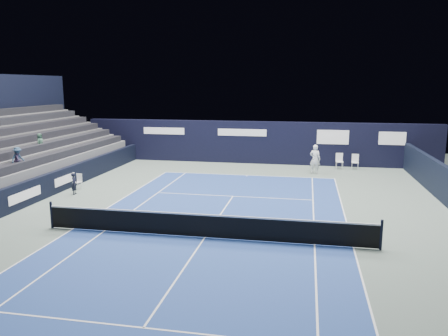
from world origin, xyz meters
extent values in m
plane|color=#58685F|center=(0.00, 2.00, 0.00)|extent=(48.00, 48.00, 0.00)
cube|color=navy|center=(0.00, 0.00, 0.00)|extent=(10.97, 23.77, 0.01)
cube|color=white|center=(5.98, 15.26, 0.50)|extent=(0.51, 0.49, 0.05)
cube|color=white|center=(5.96, 15.48, 0.80)|extent=(0.48, 0.07, 0.57)
cylinder|color=white|center=(6.17, 15.47, 0.25)|extent=(0.03, 0.03, 0.50)
cylinder|color=white|center=(5.76, 15.44, 0.25)|extent=(0.03, 0.03, 0.50)
cylinder|color=white|center=(6.19, 15.08, 0.25)|extent=(0.03, 0.03, 0.50)
cylinder|color=white|center=(5.78, 15.06, 0.25)|extent=(0.03, 0.03, 0.50)
cube|color=white|center=(5.96, 15.50, 0.89)|extent=(0.39, 0.12, 0.37)
cube|color=silver|center=(7.02, 15.25, 0.49)|extent=(0.50, 0.47, 0.04)
cube|color=silver|center=(7.03, 15.46, 0.78)|extent=(0.47, 0.06, 0.56)
cylinder|color=silver|center=(7.23, 15.43, 0.24)|extent=(0.03, 0.03, 0.49)
cylinder|color=silver|center=(6.83, 15.45, 0.24)|extent=(0.03, 0.03, 0.49)
cylinder|color=silver|center=(7.21, 15.05, 0.24)|extent=(0.03, 0.03, 0.49)
cylinder|color=silver|center=(6.81, 15.08, 0.24)|extent=(0.03, 0.03, 0.49)
cube|color=white|center=(-8.79, 6.33, 0.40)|extent=(0.47, 0.46, 0.04)
cube|color=white|center=(-8.74, 6.50, 0.64)|extent=(0.38, 0.13, 0.46)
cylinder|color=white|center=(-8.59, 6.43, 0.20)|extent=(0.02, 0.02, 0.40)
cylinder|color=white|center=(-8.91, 6.52, 0.20)|extent=(0.02, 0.02, 0.40)
cylinder|color=white|center=(-8.67, 6.13, 0.20)|extent=(0.02, 0.02, 0.40)
cylinder|color=white|center=(-8.99, 6.22, 0.20)|extent=(0.02, 0.02, 0.40)
imported|color=black|center=(-8.39, 5.30, 0.58)|extent=(0.35, 0.46, 1.15)
cube|color=white|center=(0.00, 11.88, 0.01)|extent=(10.97, 0.06, 0.00)
cube|color=white|center=(5.49, 0.00, 0.01)|extent=(0.06, 23.77, 0.00)
cube|color=white|center=(-5.49, 0.00, 0.01)|extent=(0.06, 23.77, 0.00)
cube|color=white|center=(4.12, 0.00, 0.01)|extent=(0.06, 23.77, 0.00)
cube|color=white|center=(-4.12, 0.00, 0.01)|extent=(0.06, 23.77, 0.00)
cube|color=white|center=(0.00, 6.40, 0.01)|extent=(8.23, 0.06, 0.00)
cube|color=white|center=(0.00, -6.40, 0.01)|extent=(8.23, 0.06, 0.00)
cube|color=white|center=(0.00, 0.00, 0.01)|extent=(0.06, 12.80, 0.00)
cube|color=white|center=(0.00, 11.73, 0.01)|extent=(0.06, 0.30, 0.00)
cylinder|color=black|center=(6.40, 0.00, 0.55)|extent=(0.10, 0.10, 1.10)
cylinder|color=black|center=(-6.40, 0.00, 0.55)|extent=(0.10, 0.10, 1.10)
cube|color=black|center=(0.00, 0.00, 0.46)|extent=(12.80, 0.03, 0.86)
cube|color=white|center=(0.00, 0.00, 0.91)|extent=(12.80, 0.05, 0.06)
cube|color=black|center=(0.00, 16.50, 1.55)|extent=(26.00, 0.60, 3.10)
cube|color=silver|center=(-7.00, 16.18, 2.30)|extent=(3.20, 0.02, 0.50)
cube|color=silver|center=(-1.00, 16.18, 2.30)|extent=(3.60, 0.02, 0.50)
cube|color=silver|center=(5.50, 16.18, 2.10)|extent=(2.20, 0.02, 1.00)
cube|color=silver|center=(9.50, 16.18, 2.10)|extent=(1.80, 0.02, 0.90)
cube|color=black|center=(-9.50, 6.00, 0.60)|extent=(0.30, 22.00, 1.20)
cube|color=silver|center=(-9.33, 2.50, 0.60)|extent=(0.02, 2.40, 0.45)
cube|color=silver|center=(-9.33, 6.00, 0.60)|extent=(0.02, 2.00, 0.45)
cube|color=#535355|center=(-10.10, 7.00, 0.82)|extent=(0.90, 16.00, 1.65)
cube|color=#555558|center=(-11.00, 7.00, 1.05)|extent=(0.90, 16.00, 2.10)
cube|color=#4A4A4D|center=(-11.90, 7.00, 1.27)|extent=(0.90, 16.00, 2.55)
cube|color=#434345|center=(-12.80, 7.00, 1.50)|extent=(0.90, 16.00, 3.00)
cube|color=#49494C|center=(-13.70, 7.00, 1.73)|extent=(0.90, 16.00, 3.45)
cube|color=black|center=(-10.10, 7.00, 1.85)|extent=(0.63, 15.20, 0.40)
cube|color=black|center=(-11.00, 7.00, 2.30)|extent=(0.63, 15.20, 0.40)
cube|color=black|center=(-11.90, 7.00, 2.75)|extent=(0.63, 15.20, 0.40)
cube|color=black|center=(-12.80, 7.00, 3.20)|extent=(0.63, 15.20, 0.40)
cube|color=black|center=(-13.70, 7.00, 3.65)|extent=(0.63, 15.20, 0.40)
imported|color=#413153|center=(-10.10, 3.26, 2.15)|extent=(0.46, 0.55, 1.00)
imported|color=navy|center=(-10.10, 3.24, 2.22)|extent=(0.56, 0.80, 1.13)
imported|color=#345643|center=(-11.00, 6.47, 2.59)|extent=(0.32, 0.48, 0.98)
imported|color=white|center=(4.27, 13.35, 0.96)|extent=(0.80, 0.64, 1.92)
cylinder|color=black|center=(4.12, 13.05, 1.05)|extent=(0.03, 0.29, 0.13)
torus|color=black|center=(4.12, 12.80, 1.15)|extent=(0.30, 0.13, 0.29)
camera|label=1|loc=(3.70, -15.43, 5.76)|focal=35.00mm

